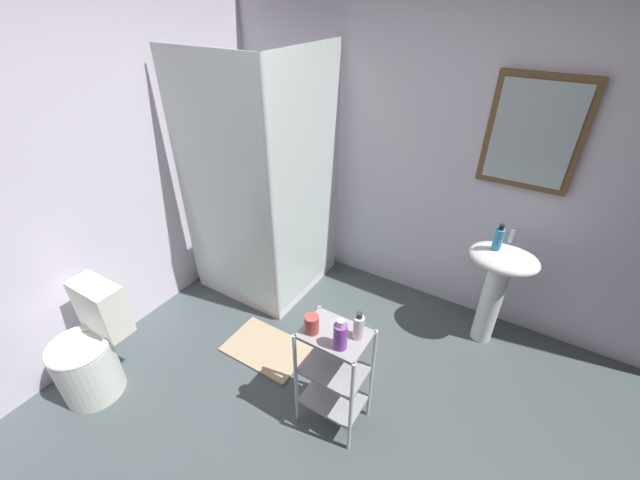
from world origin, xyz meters
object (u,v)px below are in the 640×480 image
Objects in this scene: lotion_bottle_white at (359,327)px; conditioner_bottle_purple at (340,336)px; hand_soap_bottle at (498,238)px; storage_cart at (334,371)px; shower_stall at (268,241)px; bath_mat at (266,348)px; pedestal_sink at (498,278)px; rinse_cup at (312,324)px; toilet at (91,352)px.

conditioner_bottle_purple is at bearing -114.59° from lotion_bottle_white.
hand_soap_bottle is at bearing 68.09° from conditioner_bottle_purple.
hand_soap_bottle is at bearing 64.27° from storage_cart.
shower_stall is 10.77× the size of hand_soap_bottle.
hand_soap_bottle reaches higher than bath_mat.
conditioner_bottle_purple reaches higher than storage_cart.
hand_soap_bottle reaches higher than storage_cart.
bath_mat is at bearing -55.44° from shower_stall.
storage_cart is at bearing 134.00° from conditioner_bottle_purple.
rinse_cup is at bearing -121.03° from pedestal_sink.
shower_stall is at bearing 78.29° from toilet.
conditioner_bottle_purple reaches higher than pedestal_sink.
shower_stall reaches higher than conditioner_bottle_purple.
toilet is (-0.31, -1.48, -0.15)m from shower_stall.
shower_stall is 18.76× the size of rinse_cup.
conditioner_bottle_purple reaches higher than toilet.
rinse_cup is at bearing -118.99° from hand_soap_bottle.
rinse_cup reaches higher than bath_mat.
bath_mat is (0.75, 0.82, -0.31)m from toilet.
hand_soap_bottle reaches higher than toilet.
conditioner_bottle_purple is (-0.50, -1.25, -0.07)m from hand_soap_bottle.
toilet is at bearing -132.46° from bath_mat.
lotion_bottle_white is at bearing 65.41° from conditioner_bottle_purple.
hand_soap_bottle is at bearing -168.34° from pedestal_sink.
bath_mat is at bearing 47.54° from toilet.
bath_mat is (-1.27, -0.97, -0.88)m from hand_soap_bottle.
conditioner_bottle_purple is 1.07× the size of lotion_bottle_white.
lotion_bottle_white is 1.16m from bath_mat.
pedestal_sink is at bearing 65.75° from conditioner_bottle_purple.
pedestal_sink is 7.60× the size of rinse_cup.
shower_stall is 1.58m from conditioner_bottle_purple.
rinse_cup is (-0.23, -0.09, -0.02)m from lotion_bottle_white.
shower_stall is 1.82m from pedestal_sink.
pedestal_sink is 4.36× the size of hand_soap_bottle.
rinse_cup is at bearing 22.57° from toilet.
rinse_cup is at bearing -41.54° from shower_stall.
bath_mat is at bearing -142.76° from hand_soap_bottle.
rinse_cup reaches higher than pedestal_sink.
hand_soap_bottle is at bearing 41.48° from toilet.
pedestal_sink is at bearing 10.42° from shower_stall.
toilet reaches higher than bath_mat.
shower_stall is 1.52m from toilet.
shower_stall is at bearing -169.63° from hand_soap_bottle.
pedestal_sink is 1.35× the size of bath_mat.
conditioner_bottle_purple reaches higher than lotion_bottle_white.
storage_cart is 0.85m from bath_mat.
hand_soap_bottle is 1.35m from conditioner_bottle_purple.
rinse_cup is (-0.11, -0.05, 0.36)m from storage_cart.
hand_soap_bottle reaches higher than conditioner_bottle_purple.
bath_mat is (-1.34, -0.98, -0.57)m from pedestal_sink.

